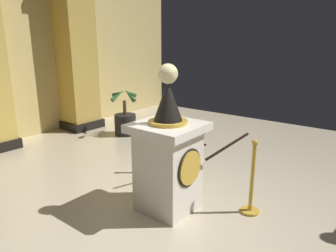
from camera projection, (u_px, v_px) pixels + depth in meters
ground_plane at (170, 225)px, 3.73m from camera, size 11.42×11.42×0.00m
pedestal_clock at (168, 156)px, 3.92m from camera, size 0.81×0.81×1.88m
stanchion_near at (252, 188)px, 3.92m from camera, size 0.24×0.24×0.98m
stanchion_far at (169, 152)px, 5.14m from camera, size 0.24×0.24×1.02m
velvet_rope at (205, 139)px, 4.42m from camera, size 1.00×1.02×0.22m
column_right at (75, 48)px, 7.46m from camera, size 0.91×0.91×3.95m
potted_palm_right at (125, 121)px, 7.28m from camera, size 0.77×0.76×1.12m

